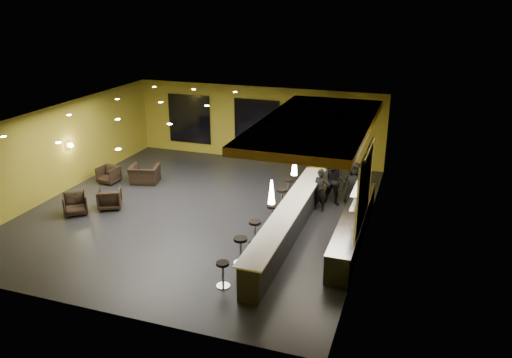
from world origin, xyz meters
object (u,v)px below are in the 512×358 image
(staff_c, at_px, (353,184))
(armchair_b, at_px, (110,198))
(armchair_d, at_px, (145,174))
(prep_counter, at_px, (353,227))
(staff_a, at_px, (320,190))
(bar_stool_0, at_px, (223,271))
(pendant_2, at_px, (312,144))
(bar_stool_2, at_px, (255,229))
(armchair_a, at_px, (75,204))
(bar_stool_1, at_px, (241,247))
(armchair_c, at_px, (109,175))
(pendant_1, at_px, (294,165))
(bar_counter, at_px, (289,223))
(bar_stool_5, at_px, (289,186))
(bar_stool_4, at_px, (282,197))
(column, at_px, (320,147))
(staff_b, at_px, (334,182))
(pendant_0, at_px, (272,192))

(staff_c, relative_size, armchair_b, 2.01)
(armchair_d, bearing_deg, prep_counter, 150.83)
(staff_a, distance_m, bar_stool_0, 6.06)
(pendant_2, height_order, armchair_d, pendant_2)
(armchair_b, relative_size, bar_stool_2, 1.07)
(armchair_a, height_order, bar_stool_1, bar_stool_1)
(prep_counter, distance_m, armchair_b, 8.93)
(armchair_c, xyz_separation_m, armchair_d, (1.44, 0.49, 0.02))
(pendant_1, xyz_separation_m, armchair_b, (-6.92, -0.37, -1.96))
(staff_a, relative_size, staff_c, 0.92)
(bar_counter, height_order, staff_c, staff_c)
(pendant_2, distance_m, staff_a, 1.73)
(armchair_b, bearing_deg, staff_c, 171.90)
(bar_stool_5, bearing_deg, bar_stool_4, -85.30)
(armchair_b, bearing_deg, bar_stool_0, 120.83)
(armchair_b, distance_m, armchair_c, 2.76)
(pendant_1, bearing_deg, staff_c, 60.47)
(column, xyz_separation_m, armchair_a, (-7.80, -5.33, -1.37))
(pendant_1, xyz_separation_m, staff_b, (0.87, 2.59, -1.41))
(column, relative_size, bar_stool_0, 4.69)
(armchair_c, bearing_deg, armchair_b, -50.18)
(bar_stool_0, distance_m, bar_stool_4, 5.45)
(prep_counter, height_order, pendant_2, pendant_2)
(prep_counter, xyz_separation_m, armchair_c, (-10.51, 1.88, -0.07))
(staff_c, distance_m, armchair_b, 9.07)
(bar_stool_0, bearing_deg, armchair_a, 158.52)
(bar_stool_1, bearing_deg, armchair_b, 159.56)
(pendant_2, relative_size, staff_a, 0.44)
(pendant_1, xyz_separation_m, staff_a, (0.50, 1.95, -1.56))
(bar_counter, distance_m, bar_stool_0, 3.56)
(bar_counter, bearing_deg, armchair_c, 164.38)
(pendant_2, distance_m, armchair_b, 7.75)
(pendant_2, distance_m, staff_c, 2.19)
(staff_a, relative_size, bar_stool_0, 2.12)
(bar_counter, relative_size, pendant_0, 11.43)
(prep_counter, xyz_separation_m, bar_stool_2, (-2.90, -1.33, 0.08))
(column, relative_size, bar_stool_5, 4.70)
(bar_stool_2, bearing_deg, column, 80.62)
(bar_counter, bearing_deg, staff_b, 74.26)
(pendant_2, xyz_separation_m, staff_c, (1.58, 0.28, -1.50))
(armchair_b, bearing_deg, bar_counter, 150.48)
(bar_counter, relative_size, column, 2.29)
(staff_a, relative_size, bar_stool_1, 1.88)
(bar_stool_0, bearing_deg, staff_a, 76.51)
(pendant_1, distance_m, armchair_c, 8.94)
(staff_c, bearing_deg, bar_stool_4, -156.84)
(staff_b, bearing_deg, bar_counter, -102.18)
(armchair_d, xyz_separation_m, bar_stool_4, (6.25, -0.85, 0.15))
(bar_counter, height_order, staff_a, staff_a)
(armchair_a, xyz_separation_m, bar_stool_0, (6.88, -2.71, 0.09))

